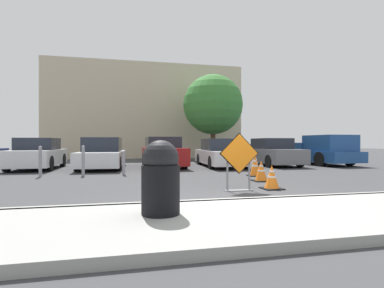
# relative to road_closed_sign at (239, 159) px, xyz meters

# --- Properties ---
(ground_plane) EXTENTS (96.00, 96.00, 0.00)m
(ground_plane) POSITION_rel_road_closed_sign_xyz_m (-0.69, 8.37, -0.80)
(ground_plane) COLOR #3D3D3F
(sidewalk_strip) EXTENTS (27.15, 2.48, 0.14)m
(sidewalk_strip) POSITION_rel_road_closed_sign_xyz_m (-0.69, -2.87, -0.73)
(sidewalk_strip) COLOR #999993
(sidewalk_strip) RESTS_ON ground_plane
(curb_lip) EXTENTS (27.15, 0.20, 0.14)m
(curb_lip) POSITION_rel_road_closed_sign_xyz_m (-0.69, -1.63, -0.73)
(curb_lip) COLOR #999993
(curb_lip) RESTS_ON ground_plane
(road_closed_sign) EXTENTS (1.03, 0.20, 1.46)m
(road_closed_sign) POSITION_rel_road_closed_sign_xyz_m (0.00, 0.00, 0.00)
(road_closed_sign) COLOR black
(road_closed_sign) RESTS_ON ground_plane
(traffic_cone_nearest) EXTENTS (0.51, 0.51, 0.62)m
(traffic_cone_nearest) POSITION_rel_road_closed_sign_xyz_m (0.95, 0.12, -0.50)
(traffic_cone_nearest) COLOR black
(traffic_cone_nearest) RESTS_ON ground_plane
(traffic_cone_second) EXTENTS (0.52, 0.52, 0.65)m
(traffic_cone_second) POSITION_rel_road_closed_sign_xyz_m (1.39, 1.65, -0.49)
(traffic_cone_second) COLOR black
(traffic_cone_second) RESTS_ON ground_plane
(traffic_cone_third) EXTENTS (0.48, 0.48, 0.74)m
(traffic_cone_third) POSITION_rel_road_closed_sign_xyz_m (1.81, 3.05, -0.44)
(traffic_cone_third) COLOR black
(traffic_cone_third) RESTS_ON ground_plane
(traffic_cone_fourth) EXTENTS (0.49, 0.49, 0.73)m
(traffic_cone_fourth) POSITION_rel_road_closed_sign_xyz_m (2.45, 4.40, -0.45)
(traffic_cone_fourth) COLOR black
(traffic_cone_fourth) RESTS_ON ground_plane
(parked_car_second) EXTENTS (1.88, 4.10, 1.42)m
(parked_car_second) POSITION_rel_road_closed_sign_xyz_m (-6.70, 7.92, -0.14)
(parked_car_second) COLOR silver
(parked_car_second) RESTS_ON ground_plane
(parked_car_third) EXTENTS (2.09, 4.74, 1.45)m
(parked_car_third) POSITION_rel_road_closed_sign_xyz_m (-3.82, 7.64, -0.15)
(parked_car_third) COLOR silver
(parked_car_third) RESTS_ON ground_plane
(parked_car_fourth) EXTENTS (1.88, 4.57, 1.49)m
(parked_car_fourth) POSITION_rel_road_closed_sign_xyz_m (-0.94, 7.89, -0.11)
(parked_car_fourth) COLOR maroon
(parked_car_fourth) RESTS_ON ground_plane
(parked_car_fifth) EXTENTS (2.03, 4.78, 1.41)m
(parked_car_fifth) POSITION_rel_road_closed_sign_xyz_m (1.95, 7.48, -0.16)
(parked_car_fifth) COLOR silver
(parked_car_fifth) RESTS_ON ground_plane
(parked_car_sixth) EXTENTS (1.87, 4.02, 1.44)m
(parked_car_sixth) POSITION_rel_road_closed_sign_xyz_m (4.82, 7.49, -0.14)
(parked_car_sixth) COLOR slate
(parked_car_sixth) RESTS_ON ground_plane
(pickup_truck) EXTENTS (2.37, 5.48, 1.60)m
(pickup_truck) POSITION_rel_road_closed_sign_xyz_m (7.73, 7.67, -0.08)
(pickup_truck) COLOR navy
(pickup_truck) RESTS_ON ground_plane
(trash_bin) EXTENTS (0.57, 0.57, 1.11)m
(trash_bin) POSITION_rel_road_closed_sign_xyz_m (-2.25, -2.56, -0.11)
(trash_bin) COLOR black
(trash_bin) RESTS_ON sidewalk_strip
(bollard_nearest) EXTENTS (0.12, 0.12, 0.91)m
(bollard_nearest) POSITION_rel_road_closed_sign_xyz_m (-2.83, 4.46, -0.32)
(bollard_nearest) COLOR gray
(bollard_nearest) RESTS_ON ground_plane
(bollard_second) EXTENTS (0.12, 0.12, 1.10)m
(bollard_second) POSITION_rel_road_closed_sign_xyz_m (-4.27, 4.46, -0.22)
(bollard_second) COLOR gray
(bollard_second) RESTS_ON ground_plane
(bollard_third) EXTENTS (0.12, 0.12, 1.09)m
(bollard_third) POSITION_rel_road_closed_sign_xyz_m (-5.70, 4.46, -0.23)
(bollard_third) COLOR gray
(bollard_third) RESTS_ON ground_plane
(building_facade_backdrop) EXTENTS (15.24, 5.00, 7.41)m
(building_facade_backdrop) POSITION_rel_road_closed_sign_xyz_m (-1.13, 18.49, 2.90)
(building_facade_backdrop) COLOR beige
(building_facade_backdrop) RESTS_ON ground_plane
(street_tree_behind_lot) EXTENTS (4.08, 4.08, 5.86)m
(street_tree_behind_lot) POSITION_rel_road_closed_sign_xyz_m (3.10, 12.67, 3.01)
(street_tree_behind_lot) COLOR #513823
(street_tree_behind_lot) RESTS_ON ground_plane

